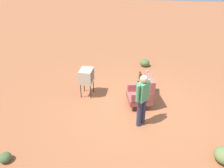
{
  "coord_description": "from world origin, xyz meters",
  "views": [
    {
      "loc": [
        5.91,
        0.17,
        4.09
      ],
      "look_at": [
        -0.29,
        -0.99,
        0.65
      ],
      "focal_mm": 33.37,
      "sensor_mm": 36.0,
      "label": 1
    }
  ],
  "objects_px": {
    "tv_on_stand": "(87,76)",
    "flower_vase": "(147,73)",
    "armchair": "(142,93)",
    "side_table": "(145,81)",
    "soda_can_blue": "(141,75)",
    "bottle_tall_amber": "(140,75)",
    "soda_can_red": "(148,77)",
    "person_standing": "(142,98)"
  },
  "relations": [
    {
      "from": "armchair",
      "to": "side_table",
      "type": "relative_size",
      "value": 1.6
    },
    {
      "from": "armchair",
      "to": "soda_can_blue",
      "type": "relative_size",
      "value": 8.69
    },
    {
      "from": "bottle_tall_amber",
      "to": "soda_can_red",
      "type": "relative_size",
      "value": 2.46
    },
    {
      "from": "person_standing",
      "to": "soda_can_blue",
      "type": "relative_size",
      "value": 13.44
    },
    {
      "from": "armchair",
      "to": "person_standing",
      "type": "distance_m",
      "value": 1.08
    },
    {
      "from": "soda_can_red",
      "to": "soda_can_blue",
      "type": "bearing_deg",
      "value": -114.43
    },
    {
      "from": "side_table",
      "to": "soda_can_red",
      "type": "distance_m",
      "value": 0.2
    },
    {
      "from": "flower_vase",
      "to": "bottle_tall_amber",
      "type": "bearing_deg",
      "value": -48.58
    },
    {
      "from": "person_standing",
      "to": "soda_can_red",
      "type": "relative_size",
      "value": 13.44
    },
    {
      "from": "tv_on_stand",
      "to": "soda_can_blue",
      "type": "height_order",
      "value": "tv_on_stand"
    },
    {
      "from": "armchair",
      "to": "flower_vase",
      "type": "height_order",
      "value": "armchair"
    },
    {
      "from": "person_standing",
      "to": "bottle_tall_amber",
      "type": "bearing_deg",
      "value": -173.9
    },
    {
      "from": "armchair",
      "to": "soda_can_red",
      "type": "xyz_separation_m",
      "value": [
        -0.77,
        0.16,
        0.22
      ]
    },
    {
      "from": "soda_can_blue",
      "to": "flower_vase",
      "type": "height_order",
      "value": "flower_vase"
    },
    {
      "from": "person_standing",
      "to": "soda_can_red",
      "type": "bearing_deg",
      "value": 175.81
    },
    {
      "from": "armchair",
      "to": "person_standing",
      "type": "xyz_separation_m",
      "value": [
        0.99,
        0.03,
        0.44
      ]
    },
    {
      "from": "flower_vase",
      "to": "armchair",
      "type": "bearing_deg",
      "value": -5.96
    },
    {
      "from": "tv_on_stand",
      "to": "person_standing",
      "type": "distance_m",
      "value": 2.46
    },
    {
      "from": "tv_on_stand",
      "to": "flower_vase",
      "type": "bearing_deg",
      "value": 105.38
    },
    {
      "from": "soda_can_blue",
      "to": "flower_vase",
      "type": "relative_size",
      "value": 0.46
    },
    {
      "from": "soda_can_red",
      "to": "flower_vase",
      "type": "relative_size",
      "value": 0.46
    },
    {
      "from": "soda_can_red",
      "to": "flower_vase",
      "type": "distance_m",
      "value": 0.19
    },
    {
      "from": "bottle_tall_amber",
      "to": "soda_can_red",
      "type": "distance_m",
      "value": 0.33
    },
    {
      "from": "person_standing",
      "to": "bottle_tall_amber",
      "type": "relative_size",
      "value": 5.47
    },
    {
      "from": "soda_can_red",
      "to": "flower_vase",
      "type": "bearing_deg",
      "value": -160.15
    },
    {
      "from": "side_table",
      "to": "flower_vase",
      "type": "relative_size",
      "value": 2.5
    },
    {
      "from": "armchair",
      "to": "soda_can_blue",
      "type": "bearing_deg",
      "value": -172.82
    },
    {
      "from": "person_standing",
      "to": "bottle_tall_amber",
      "type": "height_order",
      "value": "person_standing"
    },
    {
      "from": "soda_can_red",
      "to": "flower_vase",
      "type": "xyz_separation_m",
      "value": [
        -0.16,
        -0.06,
        0.09
      ]
    },
    {
      "from": "soda_can_blue",
      "to": "soda_can_red",
      "type": "bearing_deg",
      "value": 65.57
    },
    {
      "from": "soda_can_red",
      "to": "soda_can_blue",
      "type": "height_order",
      "value": "same"
    },
    {
      "from": "person_standing",
      "to": "soda_can_blue",
      "type": "xyz_separation_m",
      "value": [
        -1.88,
        -0.14,
        -0.22
      ]
    },
    {
      "from": "side_table",
      "to": "tv_on_stand",
      "type": "height_order",
      "value": "tv_on_stand"
    },
    {
      "from": "bottle_tall_amber",
      "to": "soda_can_blue",
      "type": "height_order",
      "value": "bottle_tall_amber"
    },
    {
      "from": "soda_can_red",
      "to": "armchair",
      "type": "bearing_deg",
      "value": -11.5
    },
    {
      "from": "soda_can_blue",
      "to": "side_table",
      "type": "bearing_deg",
      "value": 61.6
    },
    {
      "from": "armchair",
      "to": "flower_vase",
      "type": "relative_size",
      "value": 4.0
    },
    {
      "from": "armchair",
      "to": "tv_on_stand",
      "type": "relative_size",
      "value": 1.03
    },
    {
      "from": "flower_vase",
      "to": "soda_can_blue",
      "type": "bearing_deg",
      "value": -78.81
    },
    {
      "from": "tv_on_stand",
      "to": "soda_can_red",
      "type": "bearing_deg",
      "value": 100.92
    },
    {
      "from": "armchair",
      "to": "person_standing",
      "type": "height_order",
      "value": "person_standing"
    },
    {
      "from": "armchair",
      "to": "bottle_tall_amber",
      "type": "bearing_deg",
      "value": -167.72
    }
  ]
}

